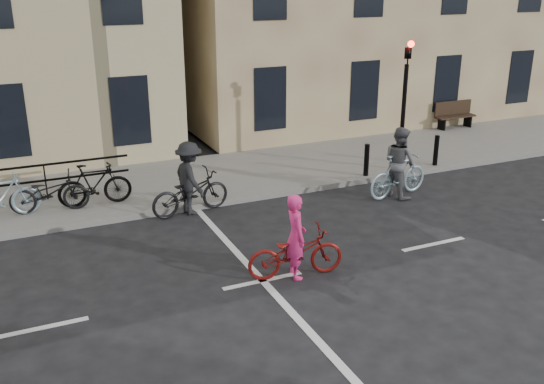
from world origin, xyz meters
name	(u,v)px	position (x,y,z in m)	size (l,w,h in m)	color
ground	(263,281)	(0.00, 0.00, 0.00)	(120.00, 120.00, 0.00)	black
sidewalk	(18,205)	(-4.00, 6.00, 0.07)	(46.00, 4.00, 0.15)	slate
traffic_light	(405,90)	(6.20, 4.34, 2.45)	(0.18, 0.30, 3.90)	black
bollard_east	(366,160)	(5.00, 4.25, 0.60)	(0.14, 0.14, 0.90)	black
bollard_west	(436,150)	(7.40, 4.25, 0.60)	(0.14, 0.14, 0.90)	black
bench	(454,114)	(11.00, 7.73, 0.67)	(1.60, 0.41, 0.97)	black
cyclist_pink	(296,249)	(0.65, -0.07, 0.57)	(1.94, 0.94, 1.66)	maroon
cyclist_grey	(399,169)	(5.06, 2.84, 0.75)	(1.97, 0.99, 1.84)	#89A7B4
cyclist_dark	(190,186)	(-0.20, 3.90, 0.70)	(2.08, 1.24, 1.78)	black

